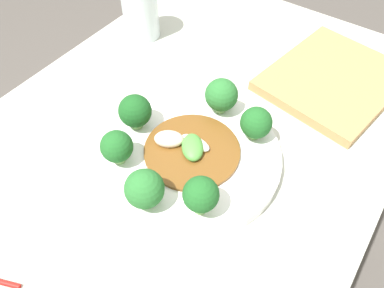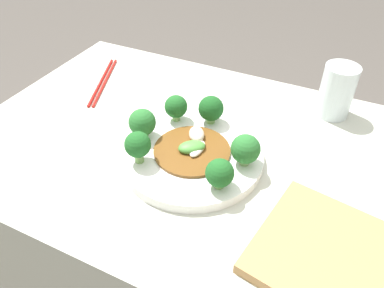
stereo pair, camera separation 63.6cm
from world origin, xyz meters
TOP-DOWN VIEW (x-y plane):
  - table at (0.00, 0.00)m, footprint 1.06×0.68m
  - plate at (0.01, 0.05)m, footprint 0.29×0.29m
  - broccoli_east at (0.13, 0.05)m, footprint 0.06×0.06m
  - broccoli_southeast at (0.09, -0.04)m, footprint 0.05×0.05m
  - broccoli_northeast at (0.09, 0.12)m, footprint 0.05×0.05m
  - broccoli_west at (-0.10, 0.03)m, footprint 0.06×0.06m
  - broccoli_south at (0.02, -0.06)m, footprint 0.06×0.06m
  - broccoli_northwest at (-0.08, 0.11)m, footprint 0.05×0.05m
  - stirfry_center at (0.01, 0.04)m, footprint 0.16×0.16m
  - drinking_glass at (-0.22, -0.25)m, footprint 0.08×0.08m
  - chopsticks at (0.36, -0.13)m, footprint 0.11×0.23m
  - cutting_board at (-0.30, 0.17)m, footprint 0.29×0.26m

SIDE VIEW (x-z plane):
  - table at x=0.00m, z-range 0.00..0.73m
  - chopsticks at x=0.36m, z-range 0.73..0.74m
  - cutting_board at x=-0.30m, z-range 0.73..0.75m
  - plate at x=0.01m, z-range 0.73..0.75m
  - stirfry_center at x=0.01m, z-range 0.75..0.77m
  - broccoli_northwest at x=-0.08m, z-range 0.76..0.82m
  - broccoli_southeast at x=0.09m, z-range 0.76..0.82m
  - broccoli_south at x=0.02m, z-range 0.76..0.82m
  - broccoli_east at x=0.13m, z-range 0.76..0.82m
  - broccoli_west at x=-0.10m, z-range 0.76..0.82m
  - broccoli_northeast at x=0.09m, z-range 0.76..0.83m
  - drinking_glass at x=-0.22m, z-range 0.73..0.86m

